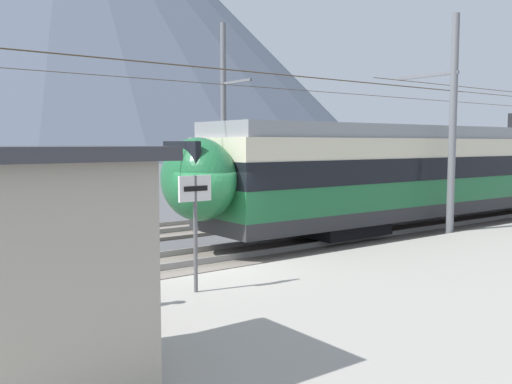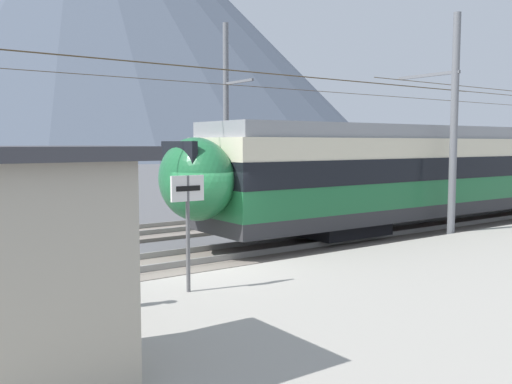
% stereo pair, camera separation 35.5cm
% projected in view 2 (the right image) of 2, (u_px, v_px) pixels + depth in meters
% --- Properties ---
extents(ground_plane, '(400.00, 400.00, 0.00)m').
position_uv_depth(ground_plane, '(208.00, 276.00, 13.65)').
color(ground_plane, '#565659').
extents(platform_slab, '(120.00, 7.48, 0.34)m').
position_uv_depth(platform_slab, '(339.00, 316.00, 9.94)').
color(platform_slab, '#A39E93').
rests_on(platform_slab, ground).
extents(track_near, '(120.00, 3.00, 0.28)m').
position_uv_depth(track_near, '(178.00, 262.00, 14.88)').
color(track_near, slate).
rests_on(track_near, ground).
extents(track_far, '(120.00, 3.00, 0.28)m').
position_uv_depth(track_far, '(108.00, 236.00, 19.00)').
color(track_far, slate).
rests_on(track_far, ground).
extents(train_near_platform, '(26.10, 2.94, 4.27)m').
position_uv_depth(train_near_platform, '(466.00, 169.00, 22.14)').
color(train_near_platform, '#2D2D30').
rests_on(train_near_platform, track_near).
extents(train_far_track, '(29.53, 2.88, 4.27)m').
position_uv_depth(train_far_track, '(502.00, 160.00, 32.71)').
color(train_far_track, '#2D2D30').
rests_on(train_far_track, track_far).
extents(catenary_mast_mid, '(44.34, 2.44, 7.38)m').
position_uv_depth(catenary_mast_mid, '(449.00, 124.00, 18.11)').
color(catenary_mast_mid, slate).
rests_on(catenary_mast_mid, ground).
extents(catenary_mast_far_side, '(44.34, 2.11, 8.24)m').
position_uv_depth(catenary_mast_far_side, '(228.00, 119.00, 23.44)').
color(catenary_mast_far_side, slate).
rests_on(catenary_mast_far_side, ground).
extents(platform_sign, '(0.70, 0.08, 2.29)m').
position_uv_depth(platform_sign, '(188.00, 207.00, 10.80)').
color(platform_sign, '#59595B').
rests_on(platform_sign, platform_slab).
extents(passenger_walking, '(0.53, 0.22, 1.69)m').
position_uv_depth(passenger_walking, '(89.00, 258.00, 9.60)').
color(passenger_walking, '#383842').
rests_on(passenger_walking, platform_slab).
extents(handbag_beside_passenger, '(0.32, 0.18, 0.40)m').
position_uv_depth(handbag_beside_passenger, '(117.00, 295.00, 10.23)').
color(handbag_beside_passenger, '#472D1E').
rests_on(handbag_beside_passenger, platform_slab).
extents(potted_plant_platform_edge, '(0.41, 0.41, 0.67)m').
position_uv_depth(potted_plant_platform_edge, '(63.00, 296.00, 9.29)').
color(potted_plant_platform_edge, brown).
rests_on(potted_plant_platform_edge, platform_slab).
extents(mountain_central_peak, '(167.29, 167.29, 84.98)m').
position_uv_depth(mountain_central_peak, '(82.00, 4.00, 158.20)').
color(mountain_central_peak, '#515B6B').
rests_on(mountain_central_peak, ground).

